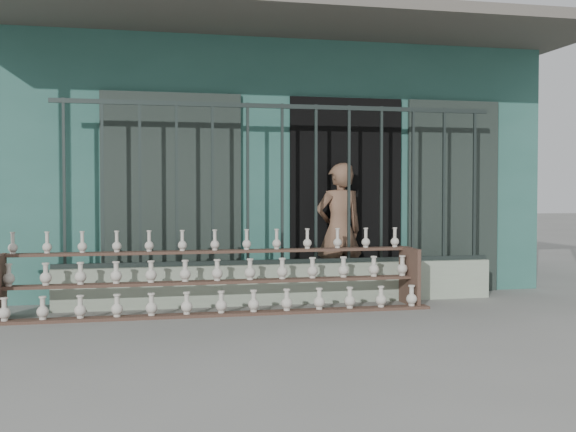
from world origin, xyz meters
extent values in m
plane|color=slate|center=(0.00, 0.00, 0.00)|extent=(60.00, 60.00, 0.00)
cube|color=#2D6056|center=(0.00, 4.30, 1.60)|extent=(7.00, 5.00, 3.20)
cube|color=black|center=(0.90, 1.82, 1.20)|extent=(1.40, 0.12, 2.40)
cube|color=#1E2823|center=(-1.20, 1.78, 1.20)|extent=(1.60, 0.08, 2.40)
cube|color=#1E2823|center=(2.30, 1.78, 1.20)|extent=(1.20, 0.08, 2.40)
cube|color=#59544C|center=(0.00, 1.20, 3.15)|extent=(7.40, 2.00, 0.12)
cube|color=#98A78F|center=(0.00, 1.30, 0.23)|extent=(5.00, 0.20, 0.45)
cube|color=#283330|center=(-2.35, 1.30, 1.35)|extent=(0.03, 0.03, 1.80)
cube|color=#283330|center=(-1.96, 1.30, 1.35)|extent=(0.03, 0.03, 1.80)
cube|color=#283330|center=(-1.57, 1.30, 1.35)|extent=(0.03, 0.03, 1.80)
cube|color=#283330|center=(-1.18, 1.30, 1.35)|extent=(0.03, 0.03, 1.80)
cube|color=#283330|center=(-0.78, 1.30, 1.35)|extent=(0.03, 0.03, 1.80)
cube|color=#283330|center=(-0.39, 1.30, 1.35)|extent=(0.03, 0.03, 1.80)
cube|color=#283330|center=(0.00, 1.30, 1.35)|extent=(0.03, 0.03, 1.80)
cube|color=#283330|center=(0.39, 1.30, 1.35)|extent=(0.03, 0.03, 1.80)
cube|color=#283330|center=(0.78, 1.30, 1.35)|extent=(0.03, 0.03, 1.80)
cube|color=#283330|center=(1.17, 1.30, 1.35)|extent=(0.03, 0.03, 1.80)
cube|color=#283330|center=(1.57, 1.30, 1.35)|extent=(0.03, 0.03, 1.80)
cube|color=#283330|center=(1.96, 1.30, 1.35)|extent=(0.03, 0.03, 1.80)
cube|color=#283330|center=(2.35, 1.30, 1.35)|extent=(0.03, 0.03, 1.80)
cube|color=#283330|center=(0.00, 1.30, 2.22)|extent=(5.00, 0.04, 0.05)
cube|color=#283330|center=(0.00, 1.30, 0.47)|extent=(5.00, 0.04, 0.05)
cube|color=brown|center=(-0.78, 0.65, 0.01)|extent=(4.50, 0.18, 0.03)
cube|color=brown|center=(-0.78, 0.90, 0.32)|extent=(4.50, 0.18, 0.03)
cube|color=brown|center=(-0.78, 1.15, 0.61)|extent=(4.50, 0.18, 0.03)
cube|color=brown|center=(-2.93, 0.90, 0.32)|extent=(0.04, 0.55, 0.64)
cube|color=brown|center=(1.37, 0.90, 0.32)|extent=(0.04, 0.55, 0.64)
imported|color=brown|center=(0.75, 1.57, 0.80)|extent=(0.63, 0.46, 1.60)
camera|label=1|loc=(-1.71, -6.63, 1.27)|focal=45.00mm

